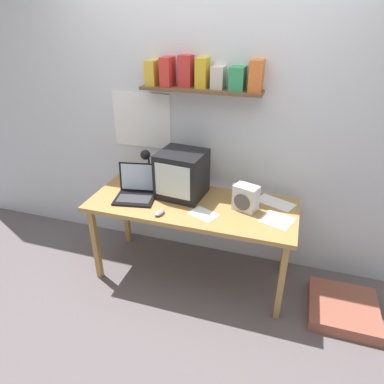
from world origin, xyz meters
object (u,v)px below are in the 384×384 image
object	(u,v)px
crt_monitor	(182,174)
open_notebook	(277,220)
printed_handout	(203,214)
desk_lamp	(147,163)
floor_cushion	(343,309)
loose_paper_near_monitor	(275,203)
corner_desk	(192,210)
space_heater	(246,198)
laptop	(136,189)
juice_glass	(236,193)
computer_mouse	(159,213)

from	to	relation	value
crt_monitor	open_notebook	size ratio (longest dim) A/B	1.44
crt_monitor	printed_handout	distance (m)	0.41
desk_lamp	floor_cushion	bearing A→B (deg)	-5.23
loose_paper_near_monitor	corner_desk	bearing A→B (deg)	-162.29
crt_monitor	space_heater	distance (m)	0.56
open_notebook	loose_paper_near_monitor	xyz separation A→B (m)	(-0.04, 0.26, 0.00)
crt_monitor	laptop	distance (m)	0.40
corner_desk	crt_monitor	xyz separation A→B (m)	(-0.12, 0.11, 0.25)
corner_desk	juice_glass	world-z (taller)	juice_glass
desk_lamp	space_heater	size ratio (longest dim) A/B	1.64
laptop	open_notebook	distance (m)	1.15
juice_glass	floor_cushion	distance (m)	1.22
corner_desk	open_notebook	bearing A→B (deg)	-4.79
open_notebook	loose_paper_near_monitor	bearing A→B (deg)	97.92
crt_monitor	loose_paper_near_monitor	distance (m)	0.79
laptop	space_heater	world-z (taller)	laptop
juice_glass	laptop	bearing A→B (deg)	-166.69
juice_glass	printed_handout	distance (m)	0.36
desk_lamp	printed_handout	world-z (taller)	desk_lamp
computer_mouse	printed_handout	size ratio (longest dim) A/B	0.46
corner_desk	crt_monitor	distance (m)	0.30
corner_desk	juice_glass	xyz separation A→B (m)	(0.32, 0.16, 0.13)
computer_mouse	printed_handout	xyz separation A→B (m)	(0.32, 0.10, -0.01)
printed_handout	juice_glass	bearing A→B (deg)	58.02
loose_paper_near_monitor	computer_mouse	bearing A→B (deg)	-151.61
crt_monitor	open_notebook	world-z (taller)	crt_monitor
open_notebook	floor_cushion	xyz separation A→B (m)	(0.58, -0.03, -0.68)
crt_monitor	printed_handout	world-z (taller)	crt_monitor
desk_lamp	space_heater	world-z (taller)	desk_lamp
juice_glass	space_heater	size ratio (longest dim) A/B	0.67
computer_mouse	printed_handout	bearing A→B (deg)	17.53
corner_desk	juice_glass	distance (m)	0.38
laptop	juice_glass	xyz separation A→B (m)	(0.79, 0.19, -0.00)
corner_desk	space_heater	distance (m)	0.45
crt_monitor	laptop	xyz separation A→B (m)	(-0.35, -0.14, -0.12)
laptop	floor_cushion	distance (m)	1.89
printed_handout	floor_cushion	world-z (taller)	printed_handout
juice_glass	floor_cushion	size ratio (longest dim) A/B	0.27
corner_desk	desk_lamp	bearing A→B (deg)	158.09
crt_monitor	floor_cushion	world-z (taller)	crt_monitor
open_notebook	laptop	bearing A→B (deg)	178.63
laptop	corner_desk	bearing A→B (deg)	-6.68
juice_glass	open_notebook	bearing A→B (deg)	-31.33
crt_monitor	floor_cushion	bearing A→B (deg)	-2.29
open_notebook	corner_desk	bearing A→B (deg)	175.21
corner_desk	desk_lamp	world-z (taller)	desk_lamp
juice_glass	computer_mouse	size ratio (longest dim) A/B	1.21
laptop	computer_mouse	bearing A→B (deg)	-46.25
computer_mouse	desk_lamp	bearing A→B (deg)	123.37
laptop	printed_handout	distance (m)	0.62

